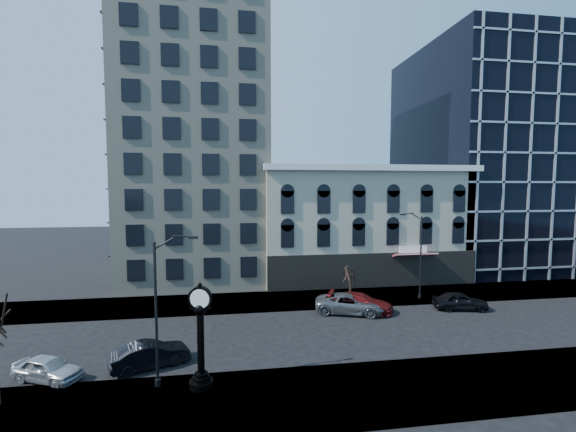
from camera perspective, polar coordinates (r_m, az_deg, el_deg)
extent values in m
plane|color=black|center=(27.85, -2.97, -17.34)|extent=(160.00, 160.00, 0.00)
cube|color=gray|center=(35.36, -4.28, -12.48)|extent=(160.00, 6.00, 0.12)
cube|color=gray|center=(20.64, -0.54, -25.34)|extent=(160.00, 6.00, 0.12)
cube|color=beige|center=(45.74, -13.31, 15.20)|extent=(15.00, 15.00, 38.00)
cube|color=#B9B198|center=(44.42, 10.49, -1.27)|extent=(22.00, 10.00, 12.00)
cube|color=white|center=(39.39, 13.11, 7.01)|extent=(22.60, 0.80, 0.60)
cube|color=black|center=(40.38, 12.77, -7.90)|extent=(22.00, 0.30, 3.60)
cube|color=maroon|center=(41.20, 18.30, -5.50)|extent=(4.50, 1.18, 0.55)
cube|color=black|center=(58.24, 28.00, 7.49)|extent=(20.00, 20.00, 28.00)
cylinder|color=black|center=(21.81, -12.71, -23.05)|extent=(1.22, 1.22, 0.33)
cylinder|color=black|center=(21.68, -12.72, -22.39)|extent=(0.89, 0.89, 0.22)
cylinder|color=black|center=(21.59, -12.73, -21.92)|extent=(0.67, 0.67, 0.18)
cylinder|color=black|center=(20.90, -12.81, -17.76)|extent=(0.36, 0.36, 3.22)
sphere|color=black|center=(20.32, -12.89, -13.25)|extent=(0.62, 0.62, 0.62)
cube|color=black|center=(20.29, -12.90, -12.95)|extent=(1.03, 0.46, 0.28)
cylinder|color=black|center=(20.16, -12.92, -11.74)|extent=(1.21, 0.60, 1.16)
cylinder|color=white|center=(19.98, -12.96, -11.89)|extent=(0.96, 0.24, 0.98)
cylinder|color=white|center=(20.34, -12.88, -11.60)|extent=(0.96, 0.24, 0.98)
sphere|color=black|center=(19.99, -12.95, -9.91)|extent=(0.22, 0.22, 0.22)
cylinder|color=black|center=(21.11, -18.95, -13.66)|extent=(0.14, 0.14, 7.44)
cylinder|color=black|center=(22.45, -18.72, -22.31)|extent=(0.31, 0.31, 0.35)
cube|color=black|center=(20.26, -14.57, -3.14)|extent=(0.50, 0.25, 0.12)
cylinder|color=black|center=(37.20, 19.07, -5.78)|extent=(0.14, 0.14, 7.57)
cylinder|color=black|center=(37.99, 18.93, -11.15)|extent=(0.32, 0.32, 0.35)
cube|color=black|center=(35.86, 16.97, 0.20)|extent=(0.50, 0.23, 0.12)
cylinder|color=#2F1F17|center=(35.10, 9.22, -10.49)|extent=(0.20, 0.20, 2.43)
imported|color=#A5A8AD|center=(25.44, -32.07, -18.61)|extent=(4.04, 2.89, 1.28)
imported|color=black|center=(24.64, -19.74, -18.76)|extent=(4.61, 3.09, 1.44)
imported|color=#595B60|center=(32.54, 9.17, -12.70)|extent=(6.15, 4.27, 1.56)
imported|color=maroon|center=(32.99, 10.68, -12.51)|extent=(5.68, 4.16, 1.53)
imported|color=black|center=(36.02, 24.13, -11.41)|extent=(4.62, 2.59, 1.48)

